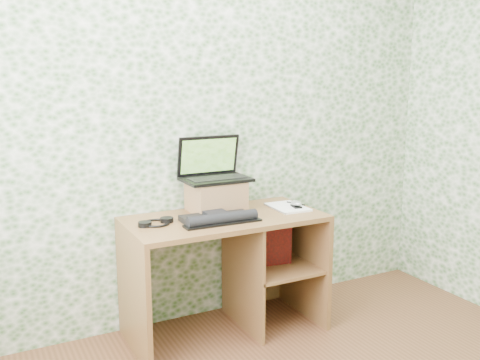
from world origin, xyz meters
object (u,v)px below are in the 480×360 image
notepad (288,207)px  laptop (213,170)px  riser (216,196)px  desk (234,255)px  keyboard (218,218)px

notepad → laptop: bearing=158.8°
riser → notepad: riser is taller
desk → keyboard: bearing=-145.3°
laptop → keyboard: laptop is taller
notepad → keyboard: bearing=-169.5°
laptop → keyboard: bearing=-108.7°
keyboard → notepad: (0.53, 0.08, -0.02)m
riser → keyboard: riser is taller
desk → laptop: 0.56m
desk → notepad: bearing=-4.5°
riser → laptop: size_ratio=0.79×
desk → laptop: (-0.07, 0.16, 0.53)m
riser → notepad: bearing=-18.2°
riser → keyboard: bearing=-111.8°
desk → keyboard: size_ratio=2.56×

